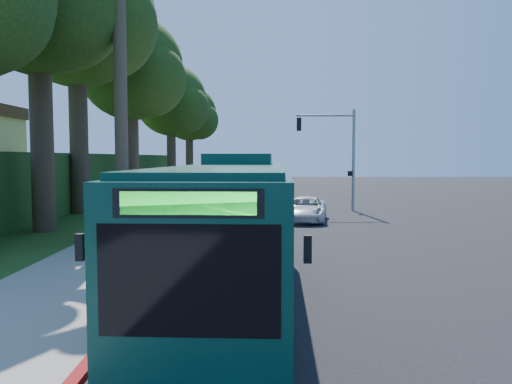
{
  "coord_description": "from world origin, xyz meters",
  "views": [
    {
      "loc": [
        -2.04,
        -24.6,
        3.73
      ],
      "look_at": [
        -1.98,
        1.0,
        1.94
      ],
      "focal_mm": 35.0,
      "sensor_mm": 36.0,
      "label": 1
    }
  ],
  "objects_px": {
    "teal_bus": "(234,229)",
    "pickup": "(306,209)",
    "white_bus": "(232,192)",
    "bus_shelter": "(136,201)"
  },
  "relations": [
    {
      "from": "white_bus",
      "to": "teal_bus",
      "type": "xyz_separation_m",
      "value": [
        0.8,
        -16.39,
        0.2
      ]
    },
    {
      "from": "white_bus",
      "to": "pickup",
      "type": "distance_m",
      "value": 4.45
    },
    {
      "from": "bus_shelter",
      "to": "white_bus",
      "type": "distance_m",
      "value": 8.45
    },
    {
      "from": "bus_shelter",
      "to": "pickup",
      "type": "bearing_deg",
      "value": 41.92
    },
    {
      "from": "teal_bus",
      "to": "pickup",
      "type": "distance_m",
      "value": 16.65
    },
    {
      "from": "white_bus",
      "to": "pickup",
      "type": "height_order",
      "value": "white_bus"
    },
    {
      "from": "teal_bus",
      "to": "bus_shelter",
      "type": "bearing_deg",
      "value": 120.4
    },
    {
      "from": "white_bus",
      "to": "teal_bus",
      "type": "height_order",
      "value": "teal_bus"
    },
    {
      "from": "bus_shelter",
      "to": "white_bus",
      "type": "xyz_separation_m",
      "value": [
        3.86,
        7.51,
        -0.14
      ]
    },
    {
      "from": "white_bus",
      "to": "pickup",
      "type": "xyz_separation_m",
      "value": [
        4.34,
        -0.15,
        -0.96
      ]
    }
  ]
}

